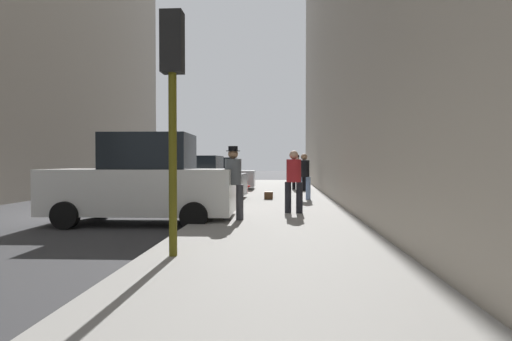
% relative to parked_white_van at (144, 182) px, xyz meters
% --- Properties ---
extents(ground_plane, '(120.00, 120.00, 0.00)m').
position_rel_parked_white_van_xyz_m(ground_plane, '(-2.65, 1.81, -1.03)').
color(ground_plane, '#38383A').
extents(sidewalk, '(4.00, 40.00, 0.15)m').
position_rel_parked_white_van_xyz_m(sidewalk, '(3.35, 1.81, -0.96)').
color(sidewalk, gray).
rests_on(sidewalk, ground_plane).
extents(parked_white_van, '(4.64, 2.15, 2.25)m').
position_rel_parked_white_van_xyz_m(parked_white_van, '(0.00, 0.00, 0.00)').
color(parked_white_van, silver).
rests_on(parked_white_van, ground_plane).
extents(parked_gray_coupe, '(4.27, 2.19, 1.79)m').
position_rel_parked_white_van_xyz_m(parked_gray_coupe, '(0.00, 5.39, -0.18)').
color(parked_gray_coupe, slate).
rests_on(parked_gray_coupe, ground_plane).
extents(parked_silver_sedan, '(4.25, 2.16, 1.79)m').
position_rel_parked_white_van_xyz_m(parked_silver_sedan, '(0.00, 10.93, -0.18)').
color(parked_silver_sedan, '#B7BABF').
rests_on(parked_silver_sedan, ground_plane).
extents(fire_hydrant, '(0.42, 0.22, 0.70)m').
position_rel_parked_white_van_xyz_m(fire_hydrant, '(1.80, 8.41, -0.54)').
color(fire_hydrant, red).
rests_on(fire_hydrant, sidewalk).
extents(traffic_light, '(0.32, 0.32, 3.60)m').
position_rel_parked_white_van_xyz_m(traffic_light, '(1.85, -4.01, 1.73)').
color(traffic_light, '#514C0F').
rests_on(traffic_light, sidewalk).
extents(pedestrian_with_fedora, '(0.53, 0.50, 1.78)m').
position_rel_parked_white_van_xyz_m(pedestrian_with_fedora, '(4.25, 10.72, 0.10)').
color(pedestrian_with_fedora, black).
rests_on(pedestrian_with_fedora, sidewalk).
extents(pedestrian_in_red_jacket, '(0.53, 0.49, 1.71)m').
position_rel_parked_white_van_xyz_m(pedestrian_in_red_jacket, '(3.79, 1.15, 0.07)').
color(pedestrian_in_red_jacket, black).
rests_on(pedestrian_in_red_jacket, sidewalk).
extents(pedestrian_with_beanie, '(0.51, 0.43, 1.78)m').
position_rel_parked_white_van_xyz_m(pedestrian_with_beanie, '(2.29, -0.28, 0.10)').
color(pedestrian_with_beanie, '#333338').
rests_on(pedestrian_with_beanie, sidewalk).
extents(pedestrian_in_jeans, '(0.53, 0.47, 1.71)m').
position_rel_parked_white_van_xyz_m(pedestrian_in_jeans, '(4.30, 5.14, 0.07)').
color(pedestrian_in_jeans, '#728CB2').
rests_on(pedestrian_in_jeans, sidewalk).
extents(rolling_suitcase, '(0.44, 0.61, 1.04)m').
position_rel_parked_white_van_xyz_m(rolling_suitcase, '(4.53, 9.98, -0.54)').
color(rolling_suitcase, black).
rests_on(rolling_suitcase, sidewalk).
extents(duffel_bag, '(0.32, 0.44, 0.28)m').
position_rel_parked_white_van_xyz_m(duffel_bag, '(2.97, 5.31, -0.74)').
color(duffel_bag, '#472D19').
rests_on(duffel_bag, sidewalk).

